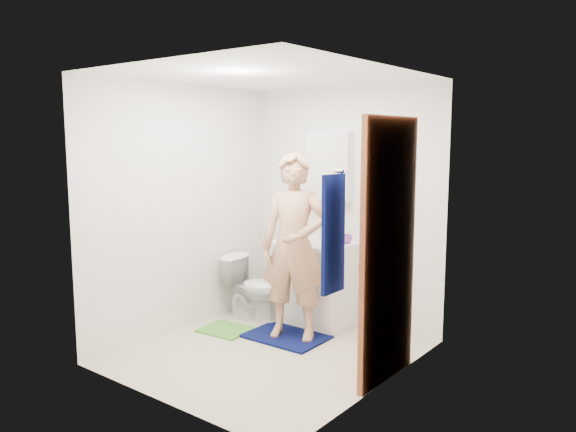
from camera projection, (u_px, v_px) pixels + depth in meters
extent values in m
cube|color=beige|center=(270.00, 353.00, 4.98)|extent=(2.20, 2.40, 0.02)
cube|color=white|center=(269.00, 74.00, 4.64)|extent=(2.20, 2.40, 0.02)
cube|color=silver|center=(345.00, 205.00, 5.76)|extent=(2.20, 0.02, 2.40)
cube|color=silver|center=(157.00, 238.00, 3.86)|extent=(2.20, 0.02, 2.40)
cube|color=silver|center=(182.00, 209.00, 5.48)|extent=(0.02, 2.40, 2.40)
cube|color=silver|center=(385.00, 232.00, 4.13)|extent=(0.02, 2.40, 2.40)
cube|color=white|center=(316.00, 285.00, 5.73)|extent=(0.75, 0.55, 0.80)
cube|color=white|center=(316.00, 244.00, 5.67)|extent=(0.79, 0.59, 0.05)
cylinder|color=white|center=(316.00, 242.00, 5.67)|extent=(0.40, 0.40, 0.03)
cylinder|color=silver|center=(326.00, 233.00, 5.80)|extent=(0.03, 0.03, 0.12)
cube|color=white|center=(329.00, 166.00, 5.74)|extent=(0.50, 0.12, 0.70)
cube|color=white|center=(326.00, 166.00, 5.69)|extent=(0.46, 0.01, 0.66)
cube|color=#994D2A|center=(388.00, 251.00, 4.30)|extent=(0.05, 0.80, 2.05)
sphere|color=gold|center=(362.00, 267.00, 4.09)|extent=(0.07, 0.07, 0.07)
cube|color=#070E45|center=(333.00, 234.00, 3.73)|extent=(0.03, 0.24, 0.80)
cylinder|color=silver|center=(339.00, 171.00, 3.65)|extent=(0.06, 0.02, 0.02)
imported|color=white|center=(256.00, 288.00, 5.86)|extent=(0.71, 0.48, 0.67)
cube|color=#070E45|center=(286.00, 336.00, 5.34)|extent=(0.75, 0.54, 0.02)
cube|color=#53AA38|center=(226.00, 330.00, 5.53)|extent=(0.50, 0.43, 0.02)
imported|color=#B06652|center=(291.00, 231.00, 5.76)|extent=(0.09, 0.09, 0.17)
imported|color=#814496|center=(346.00, 239.00, 5.55)|extent=(0.14, 0.14, 0.09)
imported|color=tan|center=(294.00, 246.00, 5.19)|extent=(0.74, 0.61, 1.74)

